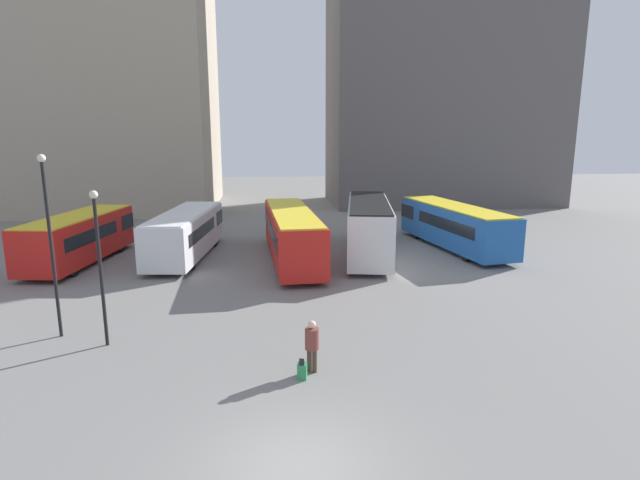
# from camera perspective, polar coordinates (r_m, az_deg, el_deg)

# --- Properties ---
(ground_plane) EXTENTS (160.00, 160.00, 0.00)m
(ground_plane) POSITION_cam_1_polar(r_m,az_deg,el_deg) (12.24, -2.64, -24.63)
(ground_plane) COLOR slate
(building_block_left) EXTENTS (21.95, 16.89, 30.82)m
(building_block_left) POSITION_cam_1_polar(r_m,az_deg,el_deg) (56.28, -24.39, 19.21)
(building_block_left) COLOR tan
(building_block_left) RESTS_ON ground_plane
(building_block_right) EXTENTS (23.62, 11.56, 30.04)m
(building_block_right) POSITION_cam_1_polar(r_m,az_deg,el_deg) (56.78, 14.02, 19.40)
(building_block_right) COLOR #5B5656
(building_block_right) RESTS_ON ground_plane
(bus_0) EXTENTS (3.93, 9.37, 2.80)m
(bus_0) POSITION_cam_1_polar(r_m,az_deg,el_deg) (31.98, -25.81, 0.32)
(bus_0) COLOR red
(bus_0) RESTS_ON ground_plane
(bus_1) EXTENTS (3.53, 10.10, 2.76)m
(bus_1) POSITION_cam_1_polar(r_m,az_deg,el_deg) (31.27, -15.08, 0.85)
(bus_1) COLOR silver
(bus_1) RESTS_ON ground_plane
(bus_2) EXTENTS (3.17, 12.07, 2.96)m
(bus_2) POSITION_cam_1_polar(r_m,az_deg,el_deg) (29.51, -3.27, 0.82)
(bus_2) COLOR red
(bus_2) RESTS_ON ground_plane
(bus_3) EXTENTS (4.34, 11.45, 3.33)m
(bus_3) POSITION_cam_1_polar(r_m,az_deg,el_deg) (30.98, 5.56, 1.67)
(bus_3) COLOR silver
(bus_3) RESTS_ON ground_plane
(bus_4) EXTENTS (4.24, 11.28, 2.81)m
(bus_4) POSITION_cam_1_polar(r_m,az_deg,el_deg) (33.82, 15.00, 1.71)
(bus_4) COLOR #1E56A3
(bus_4) RESTS_ON ground_plane
(traveler) EXTENTS (0.51, 0.51, 1.70)m
(traveler) POSITION_cam_1_polar(r_m,az_deg,el_deg) (15.76, -0.93, -11.55)
(traveler) COLOR #4C3828
(traveler) RESTS_ON ground_plane
(suitcase) EXTENTS (0.33, 0.35, 0.70)m
(suitcase) POSITION_cam_1_polar(r_m,az_deg,el_deg) (15.71, -2.04, -14.72)
(suitcase) COLOR #28844C
(suitcase) RESTS_ON ground_plane
(lamp_post_0) EXTENTS (0.28, 0.28, 6.65)m
(lamp_post_0) POSITION_cam_1_polar(r_m,az_deg,el_deg) (20.07, -28.48, 0.58)
(lamp_post_0) COLOR black
(lamp_post_0) RESTS_ON ground_plane
(lamp_post_1) EXTENTS (0.28, 0.28, 5.49)m
(lamp_post_1) POSITION_cam_1_polar(r_m,az_deg,el_deg) (18.59, -23.91, -1.69)
(lamp_post_1) COLOR black
(lamp_post_1) RESTS_ON ground_plane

